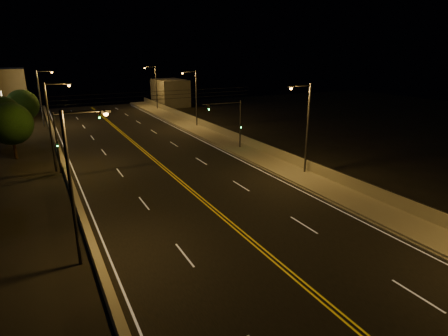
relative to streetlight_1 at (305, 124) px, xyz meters
name	(u,v)px	position (x,y,z in m)	size (l,w,h in m)	color
road	(193,192)	(-11.51, 0.45, -5.14)	(18.00, 120.00, 0.02)	black
sidewalk	(294,173)	(-0.71, 0.45, -5.00)	(3.60, 120.00, 0.30)	gray
curb	(278,177)	(-2.58, 0.45, -5.07)	(0.14, 120.00, 0.15)	gray
parapet_wall	(307,165)	(0.94, 0.45, -4.35)	(0.30, 120.00, 1.00)	gray
jersey_barrier	(79,208)	(-20.88, 0.45, -4.76)	(0.45, 120.00, 0.77)	gray
distant_building_right	(170,93)	(4.99, 53.57, -2.27)	(6.00, 10.00, 5.75)	slate
distant_building_left	(3,94)	(-27.51, 51.50, -0.73)	(8.00, 8.00, 8.83)	slate
parapet_rail	(307,160)	(0.94, 0.45, -3.82)	(0.06, 0.06, 120.00)	black
lane_markings	(193,192)	(-11.51, 0.38, -5.12)	(17.32, 116.00, 0.00)	silver
streetlight_1	(305,124)	(0.00, 0.00, 0.00)	(2.55, 0.28, 8.88)	#2D2D33
streetlight_2	(195,95)	(0.00, 27.30, 0.00)	(2.55, 0.28, 8.88)	#2D2D33
streetlight_3	(155,85)	(0.00, 48.39, 0.00)	(2.55, 0.28, 8.88)	#2D2D33
streetlight_4	(75,179)	(-21.43, -7.19, 0.00)	(2.55, 0.28, 8.88)	#2D2D33
streetlight_5	(52,121)	(-21.43, 12.32, 0.00)	(2.55, 0.28, 8.88)	#2D2D33
streetlight_6	(42,95)	(-21.43, 39.10, 0.00)	(2.55, 0.28, 8.88)	#2D2D33
traffic_signal_right	(233,119)	(-1.52, 11.70, -1.30)	(5.11, 0.31, 6.07)	#2D2D33
traffic_signal_left	(67,134)	(-20.31, 11.70, -1.30)	(5.11, 0.31, 6.07)	#2D2D33
overhead_wires	(156,95)	(-11.51, 9.95, 2.25)	(22.00, 0.03, 0.83)	black
tree_0	(11,124)	(-25.42, 19.50, -1.10)	(4.73, 4.73, 6.42)	black
tree_1	(2,114)	(-26.63, 28.08, -1.18)	(4.64, 4.64, 6.29)	black
tree_2	(22,105)	(-24.32, 36.24, -1.16)	(4.66, 4.66, 6.32)	black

